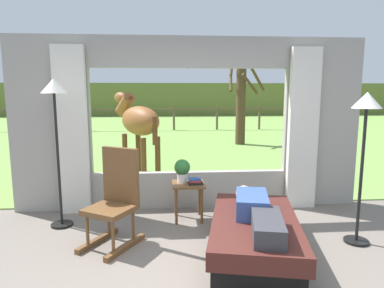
{
  "coord_description": "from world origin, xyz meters",
  "views": [
    {
      "loc": [
        -0.35,
        -2.75,
        1.76
      ],
      "look_at": [
        0.0,
        1.8,
        1.05
      ],
      "focal_mm": 31.59,
      "sensor_mm": 36.0,
      "label": 1
    }
  ],
  "objects": [
    {
      "name": "floor_lamp_left",
      "position": [
        -1.75,
        1.63,
        1.55
      ],
      "size": [
        0.32,
        0.32,
        1.92
      ],
      "color": "black",
      "rests_on": "ground_plane"
    },
    {
      "name": "side_table",
      "position": [
        -0.06,
        1.72,
        0.43
      ],
      "size": [
        0.44,
        0.44,
        0.52
      ],
      "color": "brown",
      "rests_on": "ground_plane"
    },
    {
      "name": "distant_hill_ridge",
      "position": [
        0.0,
        23.0,
        1.2
      ],
      "size": [
        36.0,
        2.0,
        2.4
      ],
      "primitive_type": "cube",
      "color": "olive",
      "rests_on": "ground_plane"
    },
    {
      "name": "potted_plant",
      "position": [
        -0.14,
        1.78,
        0.7
      ],
      "size": [
        0.22,
        0.22,
        0.32
      ],
      "color": "silver",
      "rests_on": "side_table"
    },
    {
      "name": "floor_lamp_right",
      "position": [
        1.87,
        0.85,
        1.42
      ],
      "size": [
        0.32,
        0.32,
        1.76
      ],
      "color": "black",
      "rests_on": "ground_plane"
    },
    {
      "name": "outdoor_pasture_lawn",
      "position": [
        0.0,
        13.16,
        0.01
      ],
      "size": [
        36.0,
        21.68,
        0.02
      ],
      "primitive_type": "cube",
      "color": "#759E47",
      "rests_on": "ground_plane"
    },
    {
      "name": "rocking_chair",
      "position": [
        -0.94,
        1.05,
        0.55
      ],
      "size": [
        0.74,
        0.82,
        1.12
      ],
      "rotation": [
        0.0,
        0.0,
        -0.53
      ],
      "color": "brown",
      "rests_on": "ground_plane"
    },
    {
      "name": "recliner_sofa",
      "position": [
        0.59,
        0.63,
        0.22
      ],
      "size": [
        1.23,
        1.85,
        0.42
      ],
      "rotation": [
        0.0,
        0.0,
        -0.21
      ],
      "color": "black",
      "rests_on": "ground_plane"
    },
    {
      "name": "reclining_person",
      "position": [
        0.59,
        0.58,
        0.52
      ],
      "size": [
        0.46,
        1.43,
        0.22
      ],
      "rotation": [
        0.0,
        0.0,
        -0.21
      ],
      "color": "#334C8C",
      "rests_on": "recliner_sofa"
    },
    {
      "name": "pasture_fence_line",
      "position": [
        0.0,
        12.75,
        0.74
      ],
      "size": [
        16.1,
        0.1,
        1.1
      ],
      "color": "brown",
      "rests_on": "outdoor_pasture_lawn"
    },
    {
      "name": "back_wall_with_window",
      "position": [
        0.0,
        2.26,
        1.25
      ],
      "size": [
        5.2,
        0.12,
        2.55
      ],
      "color": "#9E998E",
      "rests_on": "ground_plane"
    },
    {
      "name": "book_stack",
      "position": [
        0.03,
        1.66,
        0.56
      ],
      "size": [
        0.2,
        0.15,
        0.08
      ],
      "color": "black",
      "rests_on": "side_table"
    },
    {
      "name": "curtain_panel_left",
      "position": [
        -1.69,
        2.12,
        1.2
      ],
      "size": [
        0.44,
        0.1,
        2.4
      ],
      "primitive_type": "cube",
      "color": "silver",
      "rests_on": "ground_plane"
    },
    {
      "name": "pasture_tree",
      "position": [
        2.12,
        8.3,
        1.59
      ],
      "size": [
        1.31,
        1.37,
        3.38
      ],
      "color": "#4C3823",
      "rests_on": "outdoor_pasture_lawn"
    },
    {
      "name": "horse",
      "position": [
        -0.93,
        4.3,
        1.16
      ],
      "size": [
        1.27,
        1.71,
        1.73
      ],
      "rotation": [
        0.0,
        0.0,
        0.56
      ],
      "color": "brown",
      "rests_on": "outdoor_pasture_lawn"
    },
    {
      "name": "curtain_panel_right",
      "position": [
        1.69,
        2.12,
        1.2
      ],
      "size": [
        0.44,
        0.1,
        2.4
      ],
      "primitive_type": "cube",
      "color": "silver",
      "rests_on": "ground_plane"
    }
  ]
}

